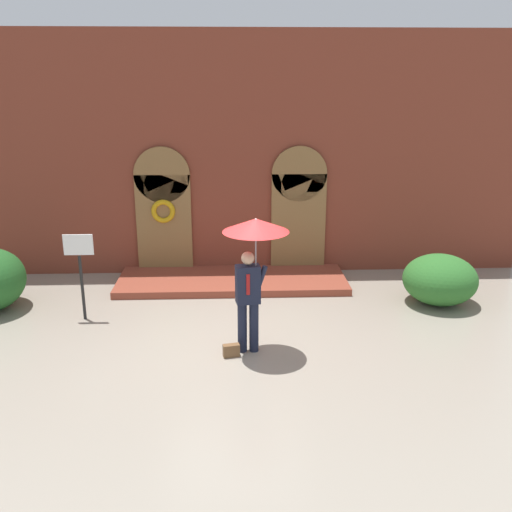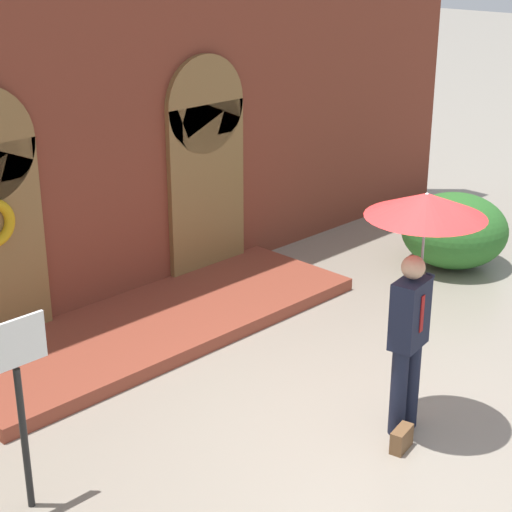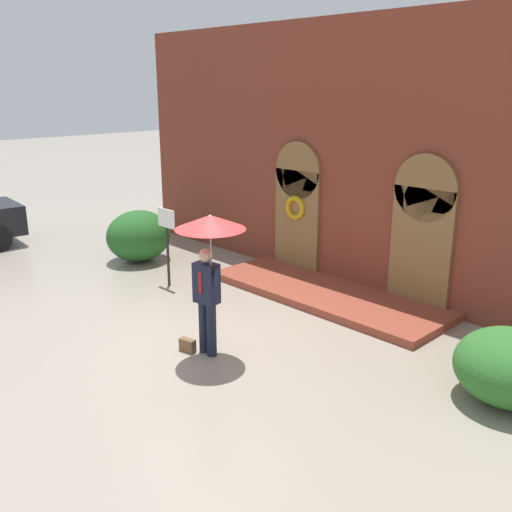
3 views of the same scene
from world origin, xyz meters
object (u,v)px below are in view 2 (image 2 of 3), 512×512
at_px(person_with_umbrella, 421,241).
at_px(shrub_right, 454,230).
at_px(handbag, 402,439).
at_px(sign_post, 18,384).

xyz_separation_m(person_with_umbrella, shrub_right, (3.96, 2.05, -1.39)).
bearing_deg(handbag, shrub_right, 15.62).
distance_m(person_with_umbrella, sign_post, 3.68).
bearing_deg(person_with_umbrella, shrub_right, 27.37).
relative_size(sign_post, shrub_right, 1.12).
bearing_deg(handbag, sign_post, 137.51).
height_order(sign_post, shrub_right, sign_post).
distance_m(person_with_umbrella, shrub_right, 4.67).
bearing_deg(shrub_right, handbag, -152.66).
height_order(person_with_umbrella, handbag, person_with_umbrella).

